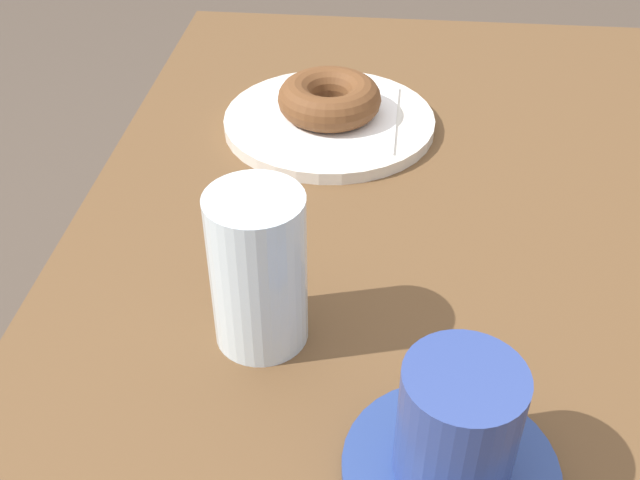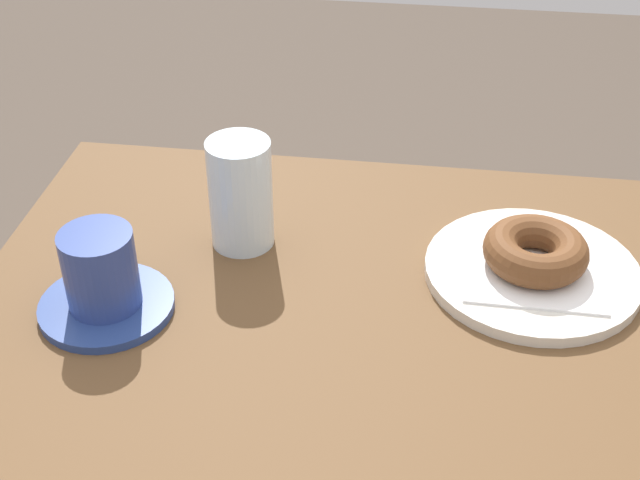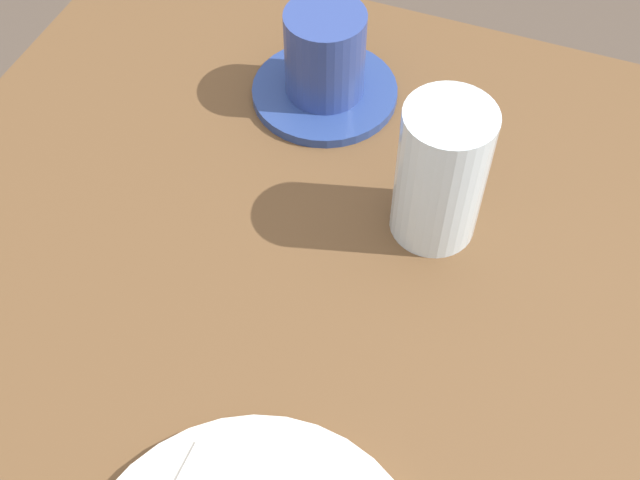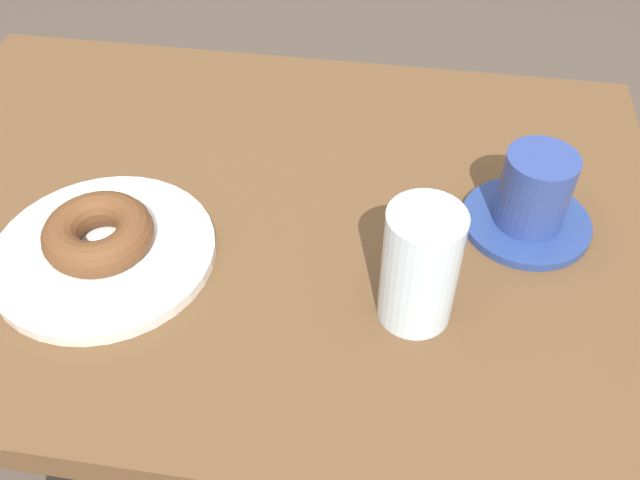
% 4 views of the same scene
% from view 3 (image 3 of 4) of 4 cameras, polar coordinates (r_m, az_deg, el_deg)
% --- Properties ---
extents(table, '(0.90, 0.64, 0.77)m').
position_cam_3_polar(table, '(0.73, -7.02, -14.17)').
color(table, brown).
rests_on(table, ground_plane).
extents(water_glass, '(0.07, 0.07, 0.13)m').
position_cam_3_polar(water_glass, '(0.62, 8.70, 4.74)').
color(water_glass, silver).
rests_on(water_glass, table).
extents(coffee_cup, '(0.14, 0.14, 0.09)m').
position_cam_3_polar(coffee_cup, '(0.74, 0.36, 12.60)').
color(coffee_cup, navy).
rests_on(coffee_cup, table).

